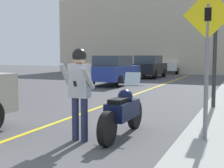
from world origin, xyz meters
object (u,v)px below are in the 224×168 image
object	(u,v)px
person_biker	(79,84)
crossing_sign	(207,51)
traffic_light	(216,20)
parked_car_white	(171,64)
parked_car_blue	(114,70)
motorcycle	(123,112)
parked_car_black	(149,66)

from	to	relation	value
person_biker	crossing_sign	bearing A→B (deg)	16.16
traffic_light	parked_car_white	xyz separation A→B (m)	(-5.50, 19.10, -1.90)
person_biker	parked_car_white	xyz separation A→B (m)	(-3.37, 23.73, -0.29)
parked_car_blue	parked_car_white	bearing A→B (deg)	87.45
traffic_light	crossing_sign	bearing A→B (deg)	-87.07
traffic_light	parked_car_white	bearing A→B (deg)	106.05
person_biker	traffic_light	distance (m)	5.34
person_biker	crossing_sign	distance (m)	2.50
person_biker	crossing_sign	xyz separation A→B (m)	(2.32, 0.67, 0.64)
traffic_light	parked_car_white	size ratio (longest dim) A/B	0.91
motorcycle	parked_car_white	size ratio (longest dim) A/B	0.53
parked_car_blue	crossing_sign	bearing A→B (deg)	-59.11
parked_car_black	traffic_light	bearing A→B (deg)	-65.61
person_biker	parked_car_blue	distance (m)	11.81
person_biker	parked_car_white	world-z (taller)	person_biker
crossing_sign	person_biker	bearing A→B (deg)	-163.84
crossing_sign	parked_car_white	size ratio (longest dim) A/B	0.66
crossing_sign	parked_car_blue	xyz separation A→B (m)	(-6.26, 10.46, -0.93)
parked_car_black	person_biker	bearing A→B (deg)	-78.07
parked_car_blue	person_biker	bearing A→B (deg)	-70.54
parked_car_blue	parked_car_white	size ratio (longest dim) A/B	1.00
motorcycle	person_biker	bearing A→B (deg)	-133.98
person_biker	parked_car_white	bearing A→B (deg)	98.09
motorcycle	parked_car_blue	size ratio (longest dim) A/B	0.53
crossing_sign	traffic_light	world-z (taller)	traffic_light
traffic_light	parked_car_blue	world-z (taller)	traffic_light
motorcycle	parked_car_blue	world-z (taller)	parked_car_blue
motorcycle	parked_car_white	world-z (taller)	parked_car_white
traffic_light	parked_car_white	distance (m)	19.97
motorcycle	person_biker	distance (m)	1.13
parked_car_black	parked_car_white	size ratio (longest dim) A/B	1.00
motorcycle	parked_car_blue	bearing A→B (deg)	113.69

